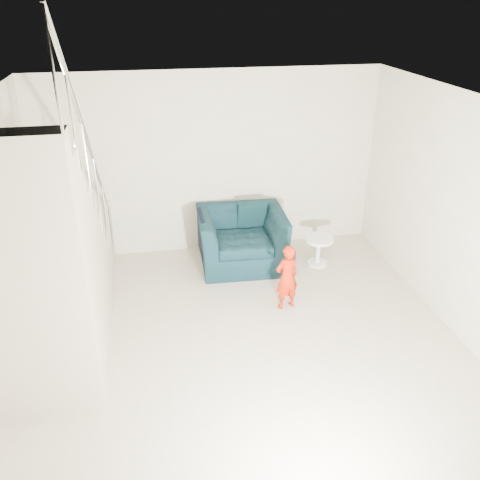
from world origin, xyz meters
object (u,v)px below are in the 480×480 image
armchair (241,239)px  side_table (318,246)px  staircase (52,275)px  toddler (287,277)px

armchair → side_table: armchair is taller
armchair → staircase: staircase is taller
armchair → side_table: bearing=-9.4°
toddler → side_table: size_ratio=2.04×
toddler → staircase: 2.75m
side_table → staircase: 3.76m
armchair → side_table: size_ratio=2.90×
side_table → staircase: staircase is taller
armchair → toddler: size_ratio=1.42×
side_table → staircase: bearing=-158.7°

